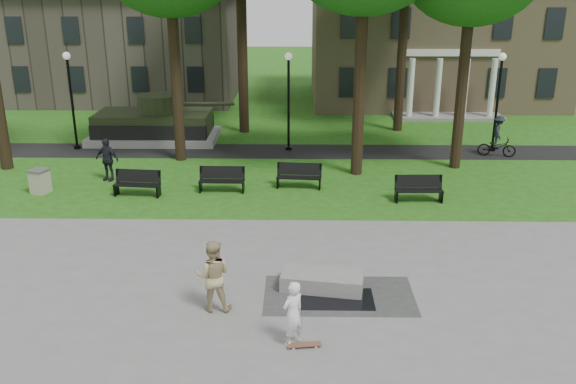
# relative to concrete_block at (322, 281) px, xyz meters

# --- Properties ---
(ground) EXTENTS (120.00, 120.00, 0.00)m
(ground) POSITION_rel_concrete_block_xyz_m (-1.66, 1.91, -0.24)
(ground) COLOR #294B11
(ground) RESTS_ON ground
(plaza) EXTENTS (22.00, 16.00, 0.02)m
(plaza) POSITION_rel_concrete_block_xyz_m (-1.66, -3.09, -0.23)
(plaza) COLOR gray
(plaza) RESTS_ON ground
(footpath) EXTENTS (44.00, 2.60, 0.01)m
(footpath) POSITION_rel_concrete_block_xyz_m (-1.66, 13.91, -0.24)
(footpath) COLOR black
(footpath) RESTS_ON ground
(building_right) EXTENTS (17.00, 12.00, 8.60)m
(building_right) POSITION_rel_concrete_block_xyz_m (8.34, 27.91, 4.10)
(building_right) COLOR #9E8460
(building_right) RESTS_ON ground
(building_left) EXTENTS (15.00, 10.00, 7.20)m
(building_left) POSITION_rel_concrete_block_xyz_m (-12.66, 28.41, 3.35)
(building_left) COLOR #4C443D
(building_left) RESTS_ON ground
(lamp_left) EXTENTS (0.36, 0.36, 4.73)m
(lamp_left) POSITION_rel_concrete_block_xyz_m (-11.66, 14.21, 2.55)
(lamp_left) COLOR black
(lamp_left) RESTS_ON ground
(lamp_mid) EXTENTS (0.36, 0.36, 4.73)m
(lamp_mid) POSITION_rel_concrete_block_xyz_m (-1.16, 14.21, 2.55)
(lamp_mid) COLOR black
(lamp_mid) RESTS_ON ground
(lamp_right) EXTENTS (0.36, 0.36, 4.73)m
(lamp_right) POSITION_rel_concrete_block_xyz_m (8.84, 14.21, 2.55)
(lamp_right) COLOR black
(lamp_right) RESTS_ON ground
(tank_monument) EXTENTS (7.45, 3.40, 2.40)m
(tank_monument) POSITION_rel_concrete_block_xyz_m (-8.12, 15.91, 0.61)
(tank_monument) COLOR gray
(tank_monument) RESTS_ON ground
(puddle) EXTENTS (2.20, 1.20, 0.00)m
(puddle) POSITION_rel_concrete_block_xyz_m (0.23, -0.61, -0.22)
(puddle) COLOR black
(puddle) RESTS_ON plaza
(concrete_block) EXTENTS (2.33, 1.33, 0.45)m
(concrete_block) POSITION_rel_concrete_block_xyz_m (0.00, 0.00, 0.00)
(concrete_block) COLOR gray
(concrete_block) RESTS_ON plaza
(skateboard) EXTENTS (0.80, 0.30, 0.07)m
(skateboard) POSITION_rel_concrete_block_xyz_m (-0.52, -2.83, -0.19)
(skateboard) COLOR brown
(skateboard) RESTS_ON plaza
(skateboarder) EXTENTS (0.69, 0.67, 1.60)m
(skateboarder) POSITION_rel_concrete_block_xyz_m (-0.78, -2.71, 0.58)
(skateboarder) COLOR white
(skateboarder) RESTS_ON plaza
(friend_watching) EXTENTS (0.92, 0.72, 1.89)m
(friend_watching) POSITION_rel_concrete_block_xyz_m (-2.81, -1.16, 0.72)
(friend_watching) COLOR tan
(friend_watching) RESTS_ON plaza
(pedestrian_walker) EXTENTS (1.14, 0.75, 1.80)m
(pedestrian_walker) POSITION_rel_concrete_block_xyz_m (-8.64, 9.33, 0.66)
(pedestrian_walker) COLOR black
(pedestrian_walker) RESTS_ON ground
(cyclist) EXTENTS (1.83, 1.08, 1.97)m
(cyclist) POSITION_rel_concrete_block_xyz_m (8.73, 13.23, 0.56)
(cyclist) COLOR black
(cyclist) RESTS_ON ground
(park_bench_0) EXTENTS (1.83, 0.69, 1.00)m
(park_bench_0) POSITION_rel_concrete_block_xyz_m (-6.93, 7.48, 0.28)
(park_bench_0) COLOR black
(park_bench_0) RESTS_ON ground
(park_bench_1) EXTENTS (1.81, 0.54, 1.00)m
(park_bench_1) POSITION_rel_concrete_block_xyz_m (-3.69, 7.99, 0.28)
(park_bench_1) COLOR black
(park_bench_1) RESTS_ON ground
(park_bench_2) EXTENTS (1.83, 0.69, 1.00)m
(park_bench_2) POSITION_rel_concrete_block_xyz_m (-0.65, 8.51, 0.28)
(park_bench_2) COLOR black
(park_bench_2) RESTS_ON ground
(park_bench_3) EXTENTS (1.81, 0.57, 1.00)m
(park_bench_3) POSITION_rel_concrete_block_xyz_m (3.89, 7.00, 0.28)
(park_bench_3) COLOR black
(park_bench_3) RESTS_ON ground
(trash_bin) EXTENTS (0.83, 0.83, 0.96)m
(trash_bin) POSITION_rel_concrete_block_xyz_m (-10.85, 7.70, 0.24)
(trash_bin) COLOR #ABA48D
(trash_bin) RESTS_ON ground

